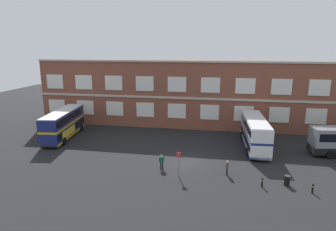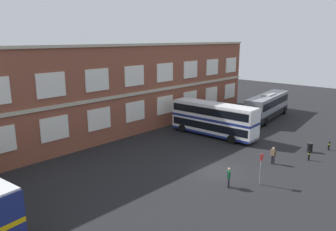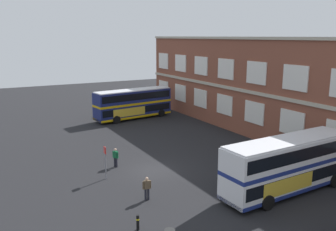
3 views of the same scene
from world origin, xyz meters
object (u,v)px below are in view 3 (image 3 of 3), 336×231
Objects in this scene: double_decker_middle at (288,164)px; waiting_passenger at (147,187)px; safety_bollard_west at (138,222)px; double_decker_near at (133,103)px; bus_stand_flag at (105,160)px; second_passenger at (116,157)px.

double_decker_middle is 10.38m from waiting_passenger.
waiting_passenger is at bearing 146.97° from safety_bollard_west.
bus_stand_flag is at bearing -29.04° from double_decker_near.
double_decker_middle is 14.36m from second_passenger.
second_passenger is 0.63× the size of bus_stand_flag.
double_decker_middle is at bearing 88.27° from safety_bollard_west.
double_decker_middle is 11.92m from safety_bollard_west.
safety_bollard_west is (10.56, -2.55, -0.44)m from second_passenger.
waiting_passenger is 1.79× the size of safety_bollard_west.
double_decker_middle is (27.66, 0.39, 0.00)m from double_decker_near.
second_passenger is (-7.20, 0.37, 0.00)m from waiting_passenger.
waiting_passenger reaches higher than safety_bollard_west.
double_decker_middle is at bearing 0.80° from double_decker_near.
double_decker_near is 29.64m from safety_bollard_west.
waiting_passenger is 0.63× the size of bus_stand_flag.
safety_bollard_west is at bearing -33.03° from waiting_passenger.
waiting_passenger is at bearing -111.15° from double_decker_middle.
double_decker_near is 11.83× the size of safety_bollard_west.
second_passenger is at bearing 166.42° from safety_bollard_west.
waiting_passenger is (-3.72, -9.61, -1.22)m from double_decker_middle.
double_decker_middle is at bearing 40.26° from second_passenger.
double_decker_middle reaches higher than bus_stand_flag.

